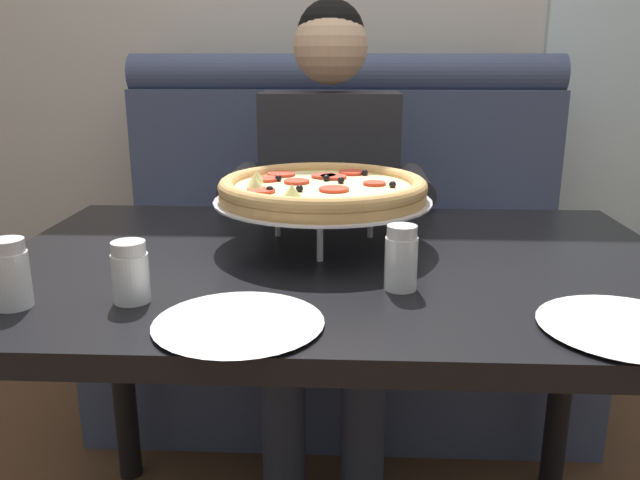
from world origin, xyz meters
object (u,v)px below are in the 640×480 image
object	(u,v)px
shaker_pepper_flakes	(11,279)
plate_near_left	(628,323)
shaker_parmesan	(131,276)
dining_table	(336,303)
booth_bench	(342,278)
shaker_oregano	(401,263)
plate_near_right	(239,319)
diner_main	(329,205)
pizza	(322,190)

from	to	relation	value
shaker_pepper_flakes	plate_near_left	distance (m)	0.89
shaker_parmesan	plate_near_left	bearing A→B (deg)	-5.96
dining_table	plate_near_left	bearing A→B (deg)	-37.42
booth_bench	shaker_oregano	distance (m)	1.13
booth_bench	shaker_oregano	world-z (taller)	booth_bench
plate_near_right	shaker_oregano	bearing A→B (deg)	34.03
shaker_oregano	plate_near_left	distance (m)	0.34
plate_near_left	booth_bench	bearing A→B (deg)	108.77
shaker_parmesan	shaker_oregano	world-z (taller)	shaker_oregano
diner_main	shaker_oregano	bearing A→B (deg)	-79.73
dining_table	diner_main	xyz separation A→B (m)	(-0.04, 0.63, 0.05)
diner_main	shaker_parmesan	world-z (taller)	diner_main
booth_bench	dining_table	size ratio (longest dim) A/B	1.17
dining_table	shaker_pepper_flakes	world-z (taller)	shaker_pepper_flakes
shaker_oregano	plate_near_left	size ratio (longest dim) A/B	0.44
diner_main	shaker_oregano	xyz separation A→B (m)	(0.14, -0.79, 0.08)
booth_bench	shaker_pepper_flakes	size ratio (longest dim) A/B	14.20
dining_table	shaker_parmesan	bearing A→B (deg)	-142.57
diner_main	shaker_parmesan	bearing A→B (deg)	-107.68
dining_table	shaker_parmesan	world-z (taller)	shaker_parmesan
shaker_pepper_flakes	plate_near_right	bearing A→B (deg)	-8.88
shaker_parmesan	plate_near_right	bearing A→B (deg)	-25.49
diner_main	pizza	bearing A→B (deg)	-89.60
plate_near_left	plate_near_right	size ratio (longest dim) A/B	1.00
shaker_pepper_flakes	plate_near_left	size ratio (longest dim) A/B	0.44
diner_main	plate_near_right	distance (m)	0.96
booth_bench	plate_near_left	world-z (taller)	booth_bench
plate_near_right	diner_main	bearing A→B (deg)	84.28
booth_bench	pizza	distance (m)	0.92
plate_near_right	shaker_parmesan	bearing A→B (deg)	154.51
shaker_pepper_flakes	dining_table	bearing A→B (deg)	29.12
shaker_parmesan	plate_near_right	size ratio (longest dim) A/B	0.40
shaker_parmesan	shaker_pepper_flakes	world-z (taller)	shaker_pepper_flakes
pizza	shaker_oregano	world-z (taller)	pizza
plate_near_left	plate_near_right	xyz separation A→B (m)	(-0.54, -0.01, -0.00)
dining_table	shaker_oregano	xyz separation A→B (m)	(0.11, -0.16, 0.14)
shaker_parmesan	shaker_oregano	size ratio (longest dim) A/B	0.90
booth_bench	plate_near_right	distance (m)	1.28
booth_bench	diner_main	xyz separation A→B (m)	(-0.04, -0.27, 0.31)
dining_table	diner_main	size ratio (longest dim) A/B	1.01
diner_main	shaker_pepper_flakes	size ratio (longest dim) A/B	11.98
booth_bench	plate_near_left	xyz separation A→B (m)	(0.41, -1.21, 0.36)
shaker_pepper_flakes	shaker_oregano	size ratio (longest dim) A/B	0.99
booth_bench	dining_table	distance (m)	0.93
booth_bench	diner_main	distance (m)	0.41
dining_table	shaker_oregano	bearing A→B (deg)	-56.72
dining_table	pizza	xyz separation A→B (m)	(-0.03, 0.09, 0.20)
shaker_pepper_flakes	plate_near_left	xyz separation A→B (m)	(0.89, -0.04, -0.03)
pizza	shaker_oregano	xyz separation A→B (m)	(0.14, -0.26, -0.07)
pizza	booth_bench	bearing A→B (deg)	87.70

